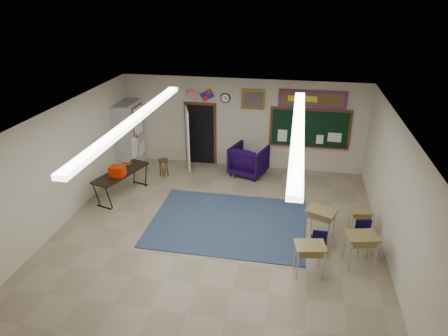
% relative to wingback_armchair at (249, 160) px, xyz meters
% --- Properties ---
extents(floor, '(9.00, 9.00, 0.00)m').
position_rel_wingback_armchair_xyz_m(floor, '(-0.34, -3.87, -0.49)').
color(floor, gray).
rests_on(floor, ground).
extents(back_wall, '(8.00, 0.04, 3.00)m').
position_rel_wingback_armchair_xyz_m(back_wall, '(-0.34, 0.63, 1.01)').
color(back_wall, beige).
rests_on(back_wall, floor).
extents(left_wall, '(0.04, 9.00, 3.00)m').
position_rel_wingback_armchair_xyz_m(left_wall, '(-4.34, -3.87, 1.01)').
color(left_wall, beige).
rests_on(left_wall, floor).
extents(right_wall, '(0.04, 9.00, 3.00)m').
position_rel_wingback_armchair_xyz_m(right_wall, '(3.66, -3.87, 1.01)').
color(right_wall, beige).
rests_on(right_wall, floor).
extents(ceiling, '(8.00, 9.00, 0.04)m').
position_rel_wingback_armchair_xyz_m(ceiling, '(-0.34, -3.87, 2.51)').
color(ceiling, '#B9B9B5').
rests_on(ceiling, back_wall).
extents(area_rug, '(4.00, 3.00, 0.02)m').
position_rel_wingback_armchair_xyz_m(area_rug, '(-0.14, -3.07, -0.48)').
color(area_rug, '#303F5C').
rests_on(area_rug, floor).
extents(fluorescent_strips, '(3.86, 6.00, 0.10)m').
position_rel_wingback_armchair_xyz_m(fluorescent_strips, '(-0.34, -3.87, 2.45)').
color(fluorescent_strips, white).
rests_on(fluorescent_strips, ceiling).
extents(doorway, '(1.10, 0.89, 2.16)m').
position_rel_wingback_armchair_xyz_m(doorway, '(-1.84, 0.48, 0.57)').
color(doorway, black).
rests_on(doorway, back_wall).
extents(chalkboard, '(2.55, 0.14, 1.30)m').
position_rel_wingback_armchair_xyz_m(chalkboard, '(1.86, 0.59, 0.97)').
color(chalkboard, '#4F2B16').
rests_on(chalkboard, back_wall).
extents(bulletin_board, '(2.10, 0.05, 0.55)m').
position_rel_wingback_armchair_xyz_m(bulletin_board, '(1.86, 0.59, 1.96)').
color(bulletin_board, red).
rests_on(bulletin_board, back_wall).
extents(framed_art_print, '(0.75, 0.05, 0.65)m').
position_rel_wingback_armchair_xyz_m(framed_art_print, '(0.01, 0.59, 1.86)').
color(framed_art_print, olive).
rests_on(framed_art_print, back_wall).
extents(wall_clock, '(0.32, 0.05, 0.32)m').
position_rel_wingback_armchair_xyz_m(wall_clock, '(-0.89, 0.59, 1.86)').
color(wall_clock, black).
rests_on(wall_clock, back_wall).
extents(wall_flags, '(1.16, 0.06, 0.70)m').
position_rel_wingback_armchair_xyz_m(wall_flags, '(-1.74, 0.57, 1.99)').
color(wall_flags, red).
rests_on(wall_flags, back_wall).
extents(storage_cabinet, '(0.59, 1.25, 2.20)m').
position_rel_wingback_armchair_xyz_m(storage_cabinet, '(-4.05, -0.02, 0.61)').
color(storage_cabinet, '#A5A5A1').
rests_on(storage_cabinet, floor).
extents(wingback_armchair, '(1.33, 1.35, 0.98)m').
position_rel_wingback_armchair_xyz_m(wingback_armchair, '(0.00, 0.00, 0.00)').
color(wingback_armchair, black).
rests_on(wingback_armchair, floor).
extents(student_chair_reading, '(0.49, 0.49, 0.70)m').
position_rel_wingback_armchair_xyz_m(student_chair_reading, '(-0.44, -0.07, -0.14)').
color(student_chair_reading, black).
rests_on(student_chair_reading, floor).
extents(student_chair_desk_a, '(0.36, 0.36, 0.71)m').
position_rel_wingback_armchair_xyz_m(student_chair_desk_a, '(2.12, -3.98, -0.14)').
color(student_chair_desk_a, black).
rests_on(student_chair_desk_a, floor).
extents(student_chair_desk_b, '(0.47, 0.47, 0.80)m').
position_rel_wingback_armchair_xyz_m(student_chair_desk_b, '(3.14, -3.80, -0.09)').
color(student_chair_desk_b, black).
rests_on(student_chair_desk_b, floor).
extents(student_desk_front_left, '(0.82, 0.72, 0.81)m').
position_rel_wingback_armchair_xyz_m(student_desk_front_left, '(2.17, -3.36, -0.04)').
color(student_desk_front_left, olive).
rests_on(student_desk_front_left, floor).
extents(student_desk_front_right, '(0.58, 0.47, 0.63)m').
position_rel_wingback_armchair_xyz_m(student_desk_front_right, '(3.16, -2.88, -0.14)').
color(student_desk_front_right, olive).
rests_on(student_desk_front_right, floor).
extents(student_desk_back_left, '(0.71, 0.58, 0.76)m').
position_rel_wingback_armchair_xyz_m(student_desk_back_left, '(1.89, -4.78, -0.07)').
color(student_desk_back_left, olive).
rests_on(student_desk_back_left, floor).
extents(student_desk_back_right, '(0.76, 0.64, 0.80)m').
position_rel_wingback_armchair_xyz_m(student_desk_back_right, '(3.00, -4.26, -0.04)').
color(student_desk_back_right, olive).
rests_on(student_desk_back_right, floor).
extents(folding_table, '(1.12, 1.95, 1.06)m').
position_rel_wingback_armchair_xyz_m(folding_table, '(-3.44, -2.17, -0.07)').
color(folding_table, black).
rests_on(folding_table, floor).
extents(wooden_stool, '(0.32, 0.32, 0.57)m').
position_rel_wingback_armchair_xyz_m(wooden_stool, '(-2.68, -0.66, -0.20)').
color(wooden_stool, '#483015').
rests_on(wooden_stool, floor).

